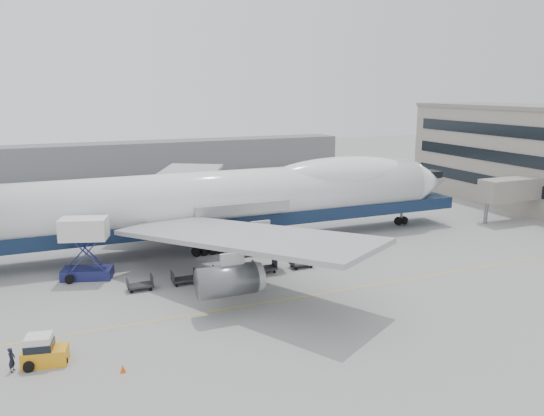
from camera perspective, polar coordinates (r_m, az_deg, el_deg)
name	(u,v)px	position (r m, az deg, el deg)	size (l,w,h in m)	color
ground	(263,277)	(52.47, -0.93, -7.45)	(260.00, 260.00, 0.00)	gray
apron_line	(289,299)	(47.33, 1.81, -9.76)	(60.00, 0.15, 0.01)	gold
hangar	(95,160)	(116.98, -18.54, 4.88)	(110.00, 8.00, 7.00)	slate
airliner	(230,198)	(62.04, -4.51, 1.08)	(67.00, 55.30, 19.98)	white
catering_truck	(85,244)	(54.24, -19.46, -3.71)	(5.16, 4.19, 6.04)	navy
baggage_tug	(43,351)	(39.76, -23.43, -13.97)	(3.10, 2.05, 2.09)	orange
ground_worker	(12,360)	(39.72, -26.20, -14.43)	(0.60, 0.40, 1.66)	black
traffic_cone	(123,369)	(37.37, -15.75, -16.29)	(0.37, 0.37, 0.54)	#E54E0C
dolly_0	(140,285)	(50.59, -14.01, -7.99)	(2.30, 1.35, 1.30)	#2D2D30
dolly_1	(184,279)	(51.28, -9.44, -7.49)	(2.30, 1.35, 1.30)	#2D2D30
dolly_2	(226,273)	(52.28, -5.02, -6.96)	(2.30, 1.35, 1.30)	#2D2D30
dolly_3	(265,267)	(53.58, -0.80, -6.42)	(2.30, 1.35, 1.30)	#2D2D30
dolly_4	(301,262)	(55.16, 3.18, -5.87)	(2.30, 1.35, 1.30)	#2D2D30
dolly_5	(336,258)	(57.00, 6.92, -5.33)	(2.30, 1.35, 1.30)	#2D2D30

